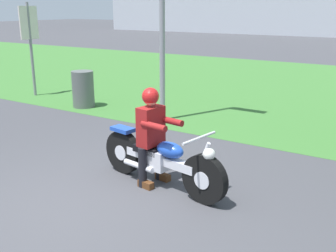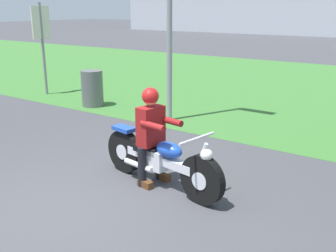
{
  "view_description": "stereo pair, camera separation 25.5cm",
  "coord_description": "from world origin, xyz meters",
  "px_view_note": "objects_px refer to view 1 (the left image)",
  "views": [
    {
      "loc": [
        3.42,
        -3.26,
        2.48
      ],
      "look_at": [
        0.48,
        1.38,
        0.85
      ],
      "focal_mm": 43.23,
      "sensor_mm": 36.0,
      "label": 1
    },
    {
      "loc": [
        3.63,
        -3.12,
        2.48
      ],
      "look_at": [
        0.48,
        1.38,
        0.85
      ],
      "focal_mm": 43.23,
      "sensor_mm": 36.0,
      "label": 2
    }
  ],
  "objects_px": {
    "rider_lead": "(152,129)",
    "sign_banner": "(30,35)",
    "trash_can": "(83,89)",
    "motorcycle_lead": "(161,160)"
  },
  "relations": [
    {
      "from": "motorcycle_lead",
      "to": "sign_banner",
      "type": "bearing_deg",
      "value": 162.72
    },
    {
      "from": "trash_can",
      "to": "sign_banner",
      "type": "bearing_deg",
      "value": 172.69
    },
    {
      "from": "trash_can",
      "to": "motorcycle_lead",
      "type": "bearing_deg",
      "value": -34.44
    },
    {
      "from": "sign_banner",
      "to": "rider_lead",
      "type": "bearing_deg",
      "value": -26.86
    },
    {
      "from": "motorcycle_lead",
      "to": "sign_banner",
      "type": "height_order",
      "value": "sign_banner"
    },
    {
      "from": "rider_lead",
      "to": "trash_can",
      "type": "bearing_deg",
      "value": 153.97
    },
    {
      "from": "rider_lead",
      "to": "sign_banner",
      "type": "xyz_separation_m",
      "value": [
        -6.32,
        3.2,
        0.9
      ]
    },
    {
      "from": "rider_lead",
      "to": "sign_banner",
      "type": "height_order",
      "value": "sign_banner"
    },
    {
      "from": "motorcycle_lead",
      "to": "sign_banner",
      "type": "distance_m",
      "value": 7.37
    },
    {
      "from": "motorcycle_lead",
      "to": "rider_lead",
      "type": "relative_size",
      "value": 1.56
    }
  ]
}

